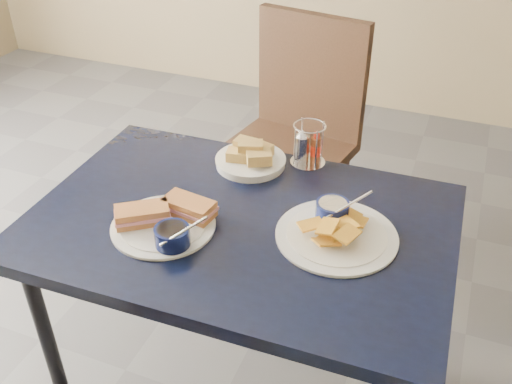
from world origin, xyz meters
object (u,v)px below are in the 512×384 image
at_px(chair_far, 293,124).
at_px(bread_basket, 251,157).
at_px(sandwich_plate, 166,221).
at_px(dining_table, 241,239).
at_px(condiment_caddy, 307,147).
at_px(plantain_plate, 336,228).

bearing_deg(chair_far, bread_basket, -84.16).
distance_m(sandwich_plate, bread_basket, 0.39).
height_order(chair_far, sandwich_plate, chair_far).
distance_m(chair_far, bread_basket, 0.65).
height_order(dining_table, bread_basket, bread_basket).
bearing_deg(sandwich_plate, condiment_caddy, 61.95).
bearing_deg(dining_table, plantain_plate, 7.84).
bearing_deg(chair_far, condiment_caddy, -67.92).
distance_m(dining_table, condiment_caddy, 0.38).
distance_m(chair_far, plantain_plate, 0.96).
relative_size(sandwich_plate, condiment_caddy, 2.24).
relative_size(sandwich_plate, plantain_plate, 0.95).
xyz_separation_m(bread_basket, condiment_caddy, (0.16, 0.08, 0.03)).
relative_size(dining_table, bread_basket, 5.37).
xyz_separation_m(chair_far, sandwich_plate, (-0.02, -1.00, 0.19)).
bearing_deg(bread_basket, plantain_plate, -35.21).
xyz_separation_m(dining_table, plantain_plate, (0.26, 0.04, 0.09)).
xyz_separation_m(sandwich_plate, bread_basket, (0.09, 0.38, 0.00)).
distance_m(plantain_plate, bread_basket, 0.41).
distance_m(chair_far, condiment_caddy, 0.63).
bearing_deg(dining_table, condiment_caddy, 77.35).
bearing_deg(condiment_caddy, plantain_plate, -60.51).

